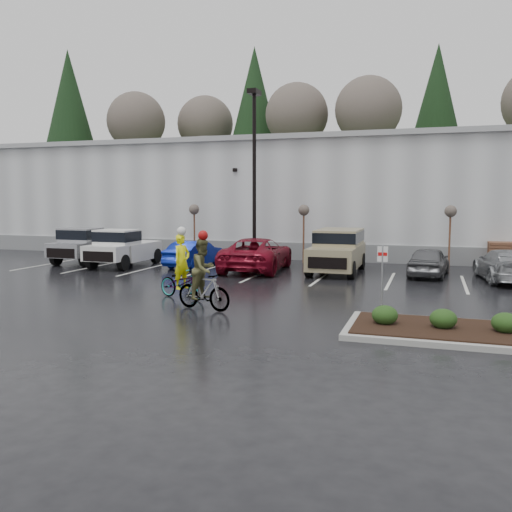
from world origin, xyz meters
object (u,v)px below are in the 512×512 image
(pallet_stack_a, at_px, (501,255))
(pickup_white, at_px, (127,247))
(lamppost, at_px, (254,158))
(cyclist_hivis, at_px, (182,277))
(cyclist_olive, at_px, (203,281))
(pickup_silver, at_px, (91,245))
(car_red, at_px, (257,254))
(fire_lane_sign, at_px, (382,273))
(car_far_silver, at_px, (505,265))
(sapling_west, at_px, (194,212))
(suv_tan, at_px, (337,251))
(car_grey, at_px, (429,261))
(sapling_mid, at_px, (304,213))
(sapling_east, at_px, (450,215))
(car_blue, at_px, (195,254))

(pallet_stack_a, bearing_deg, pickup_white, -165.29)
(lamppost, relative_size, cyclist_hivis, 3.60)
(cyclist_hivis, bearing_deg, lamppost, 23.24)
(cyclist_olive, bearing_deg, lamppost, 25.00)
(lamppost, height_order, pickup_white, lamppost)
(pickup_silver, relative_size, car_red, 0.89)
(fire_lane_sign, xyz_separation_m, car_far_silver, (4.38, 9.19, -0.71))
(sapling_west, distance_m, pickup_white, 4.77)
(pickup_white, distance_m, suv_tan, 11.02)
(car_grey, bearing_deg, car_far_silver, 174.60)
(pickup_white, height_order, car_grey, pickup_white)
(car_grey, bearing_deg, sapling_west, -6.54)
(pickup_white, distance_m, cyclist_hivis, 10.26)
(sapling_mid, bearing_deg, sapling_west, 180.00)
(car_grey, bearing_deg, cyclist_olive, 62.36)
(sapling_east, xyz_separation_m, car_blue, (-12.55, -3.18, -2.05))
(car_blue, bearing_deg, pickup_white, 16.26)
(car_grey, bearing_deg, cyclist_hivis, 52.08)
(pickup_white, xyz_separation_m, car_grey, (15.18, 0.93, -0.30))
(lamppost, xyz_separation_m, pickup_white, (-6.13, -2.89, -4.71))
(car_grey, relative_size, cyclist_hivis, 1.55)
(sapling_west, distance_m, sapling_mid, 6.50)
(car_far_silver, bearing_deg, lamppost, -19.21)
(sapling_mid, bearing_deg, lamppost, -158.20)
(pallet_stack_a, relative_size, cyclist_hivis, 0.53)
(sapling_mid, height_order, pickup_white, sapling_mid)
(pickup_silver, height_order, car_grey, pickup_silver)
(pickup_white, xyz_separation_m, car_red, (7.12, 0.32, -0.17))
(sapling_mid, bearing_deg, sapling_east, 0.00)
(car_red, xyz_separation_m, cyclist_hivis, (-0.23, -7.92, -0.03))
(car_far_silver, distance_m, cyclist_hivis, 13.89)
(sapling_east, distance_m, car_blue, 13.11)
(car_blue, relative_size, car_far_silver, 0.86)
(sapling_west, xyz_separation_m, cyclist_olive, (6.26, -13.07, -1.81))
(pickup_silver, bearing_deg, pallet_stack_a, 10.99)
(car_grey, bearing_deg, lamppost, -5.99)
(pickup_silver, bearing_deg, sapling_mid, 15.48)
(sapling_mid, bearing_deg, car_grey, -24.35)
(pallet_stack_a, relative_size, fire_lane_sign, 0.61)
(pallet_stack_a, distance_m, pickup_silver, 21.77)
(sapling_east, relative_size, cyclist_hivis, 1.25)
(pickup_silver, relative_size, pickup_white, 1.00)
(pallet_stack_a, bearing_deg, car_grey, -131.07)
(car_far_silver, bearing_deg, car_blue, -8.78)
(pickup_white, bearing_deg, car_far_silver, 0.88)
(pallet_stack_a, height_order, car_grey, car_grey)
(pickup_silver, distance_m, pickup_white, 2.83)
(car_blue, bearing_deg, sapling_mid, -142.73)
(car_red, distance_m, cyclist_olive, 9.58)
(car_blue, relative_size, cyclist_hivis, 1.62)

